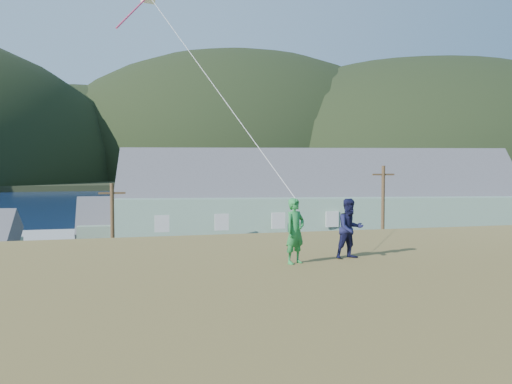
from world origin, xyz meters
TOP-DOWN VIEW (x-y plane):
  - ground at (0.00, 0.00)m, footprint 900.00×900.00m
  - grass_strip at (0.00, -2.00)m, footprint 110.00×8.00m
  - waterfront_lot at (0.00, 17.00)m, footprint 72.00×36.00m
  - wharf at (-6.00, 40.00)m, footprint 26.00×14.00m
  - far_shore at (0.00, 330.00)m, footprint 900.00×320.00m
  - far_hills at (35.59, 279.38)m, footprint 760.00×265.00m
  - lodge at (17.69, 18.72)m, footprint 40.35×17.17m
  - shed_white at (-2.88, 5.08)m, footprint 7.27×5.34m
  - shed_palegreen_far at (-0.11, 27.41)m, footprint 11.62×6.91m
  - utility_poles at (-1.23, 1.50)m, footprint 36.01×0.24m
  - parked_cars at (-9.84, 20.90)m, footprint 25.68×11.05m
  - kite_flyer_green at (2.47, -19.24)m, footprint 0.78×0.69m
  - kite_flyer_navy at (4.27, -18.84)m, footprint 0.93×0.77m
  - kite_rig at (-1.00, -12.92)m, footprint 2.35×3.60m

SIDE VIEW (x-z plane):
  - ground at x=0.00m, z-range 0.00..0.00m
  - grass_strip at x=0.00m, z-range 0.00..0.10m
  - waterfront_lot at x=0.00m, z-range 0.00..0.12m
  - wharf at x=-6.00m, z-range 0.00..0.90m
  - parked_cars at x=-9.84m, z-range 0.07..1.65m
  - far_shore at x=0.00m, z-range 0.00..2.00m
  - far_hills at x=35.59m, z-range -69.50..73.50m
  - shed_white at x=-2.88m, z-range -0.59..4.73m
  - shed_palegreen_far at x=-0.11m, z-range -0.92..6.78m
  - utility_poles at x=-1.23m, z-range -0.28..9.34m
  - lodge at x=17.69m, z-range -1.60..12.15m
  - kite_flyer_navy at x=4.27m, z-range 7.20..8.93m
  - kite_flyer_green at x=2.47m, z-range 7.20..8.99m
  - kite_rig at x=-1.00m, z-range 10.65..20.91m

